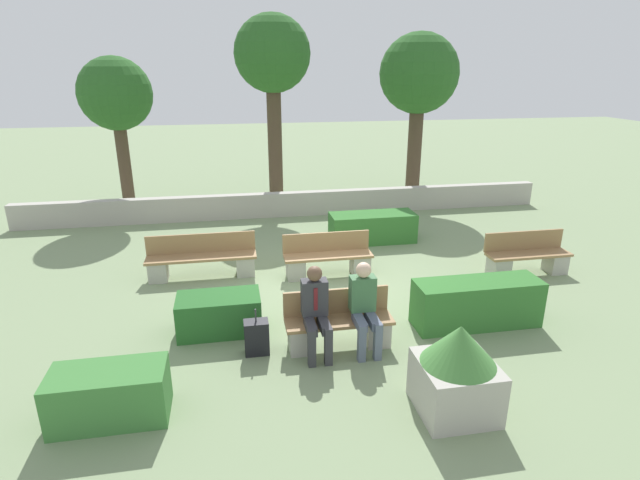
# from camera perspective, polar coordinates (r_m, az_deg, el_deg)

# --- Properties ---
(ground_plane) EXTENTS (60.00, 60.00, 0.00)m
(ground_plane) POSITION_cam_1_polar(r_m,az_deg,el_deg) (9.47, 0.91, -6.11)
(ground_plane) COLOR gray
(perimeter_wall) EXTENTS (14.84, 0.30, 0.68)m
(perimeter_wall) POSITION_cam_1_polar(r_m,az_deg,el_deg) (14.30, -3.24, 4.14)
(perimeter_wall) COLOR #ADA89E
(perimeter_wall) RESTS_ON ground_plane
(bench_front) EXTENTS (1.63, 0.48, 0.85)m
(bench_front) POSITION_cam_1_polar(r_m,az_deg,el_deg) (7.69, 2.15, -9.87)
(bench_front) COLOR #937047
(bench_front) RESTS_ON ground_plane
(bench_left_side) EXTENTS (2.18, 0.48, 0.85)m
(bench_left_side) POSITION_cam_1_polar(r_m,az_deg,el_deg) (10.36, -13.34, -2.31)
(bench_left_side) COLOR #937047
(bench_left_side) RESTS_ON ground_plane
(bench_right_side) EXTENTS (1.74, 0.49, 0.85)m
(bench_right_side) POSITION_cam_1_polar(r_m,az_deg,el_deg) (11.09, 22.58, -1.97)
(bench_right_side) COLOR #937047
(bench_right_side) RESTS_ON ground_plane
(bench_back) EXTENTS (1.80, 0.48, 0.85)m
(bench_back) POSITION_cam_1_polar(r_m,az_deg,el_deg) (10.16, 0.91, -2.29)
(bench_back) COLOR #937047
(bench_back) RESTS_ON ground_plane
(person_seated_man) EXTENTS (0.38, 0.64, 1.35)m
(person_seated_man) POSITION_cam_1_polar(r_m,az_deg,el_deg) (7.30, -0.48, -7.70)
(person_seated_man) COLOR #333338
(person_seated_man) RESTS_ON ground_plane
(person_seated_woman) EXTENTS (0.38, 0.64, 1.35)m
(person_seated_woman) POSITION_cam_1_polar(r_m,az_deg,el_deg) (7.45, 5.10, -7.18)
(person_seated_woman) COLOR #515B70
(person_seated_woman) RESTS_ON ground_plane
(hedge_block_near_left) EXTENTS (1.31, 0.71, 0.62)m
(hedge_block_near_left) POSITION_cam_1_polar(r_m,az_deg,el_deg) (8.23, -11.44, -8.26)
(hedge_block_near_left) COLOR #286028
(hedge_block_near_left) RESTS_ON ground_plane
(hedge_block_near_right) EXTENTS (1.36, 0.67, 0.66)m
(hedge_block_near_right) POSITION_cam_1_polar(r_m,az_deg,el_deg) (6.76, -22.91, -15.98)
(hedge_block_near_right) COLOR #3D7A38
(hedge_block_near_right) RESTS_ON ground_plane
(hedge_block_mid_left) EXTENTS (2.08, 0.64, 0.77)m
(hedge_block_mid_left) POSITION_cam_1_polar(r_m,az_deg,el_deg) (8.63, 17.47, -6.88)
(hedge_block_mid_left) COLOR #33702D
(hedge_block_mid_left) RESTS_ON ground_plane
(hedge_block_mid_right) EXTENTS (2.05, 0.77, 0.70)m
(hedge_block_mid_right) POSITION_cam_1_polar(r_m,az_deg,el_deg) (12.19, 6.01, 1.43)
(hedge_block_mid_right) COLOR #33702D
(hedge_block_mid_right) RESTS_ON ground_plane
(planter_corner_left) EXTENTS (0.91, 0.91, 1.18)m
(planter_corner_left) POSITION_cam_1_polar(r_m,az_deg,el_deg) (6.45, 15.39, -14.05)
(planter_corner_left) COLOR #ADA89E
(planter_corner_left) RESTS_ON ground_plane
(suitcase) EXTENTS (0.36, 0.24, 0.73)m
(suitcase) POSITION_cam_1_polar(r_m,az_deg,el_deg) (7.58, -7.25, -10.97)
(suitcase) COLOR black
(suitcase) RESTS_ON ground_plane
(tree_leftmost) EXTENTS (1.99, 1.99, 4.34)m
(tree_leftmost) POSITION_cam_1_polar(r_m,az_deg,el_deg) (15.27, -22.31, 14.92)
(tree_leftmost) COLOR #473828
(tree_leftmost) RESTS_ON ground_plane
(tree_center_left) EXTENTS (2.21, 2.21, 5.51)m
(tree_center_left) POSITION_cam_1_polar(r_m,az_deg,el_deg) (15.31, -5.45, 19.89)
(tree_center_left) COLOR #473828
(tree_center_left) RESTS_ON ground_plane
(tree_center_right) EXTENTS (2.35, 2.35, 5.03)m
(tree_center_right) POSITION_cam_1_polar(r_m,az_deg,el_deg) (15.85, 11.24, 17.83)
(tree_center_right) COLOR #473828
(tree_center_right) RESTS_ON ground_plane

